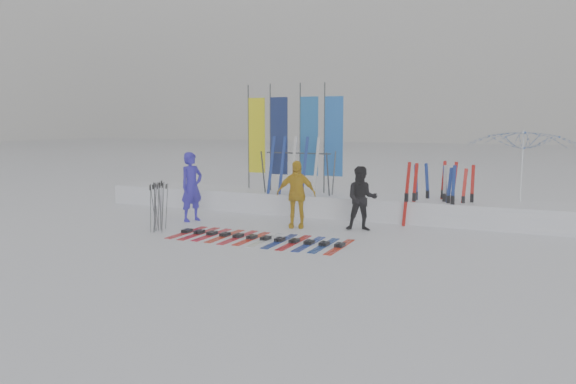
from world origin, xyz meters
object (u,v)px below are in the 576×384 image
at_px(person_yellow, 296,194).
at_px(tent_canopy, 520,176).
at_px(ski_rack, 298,167).
at_px(person_blue, 192,187).
at_px(person_black, 362,199).
at_px(ski_row, 259,238).

relative_size(person_yellow, tent_canopy, 0.60).
xyz_separation_m(tent_canopy, ski_rack, (-5.90, -0.89, 0.10)).
distance_m(person_blue, ski_rack, 3.12).
xyz_separation_m(person_black, person_yellow, (-1.64, -0.29, 0.06)).
xyz_separation_m(person_blue, person_yellow, (2.94, 0.30, -0.08)).
height_order(person_black, ski_rack, ski_rack).
xyz_separation_m(person_blue, ski_row, (2.75, -1.42, -0.90)).
bearing_deg(ski_row, ski_rack, 98.62).
bearing_deg(person_black, ski_rack, 129.51).
height_order(person_blue, ski_row, person_blue).
distance_m(person_blue, person_black, 4.61).
distance_m(person_blue, person_yellow, 2.95).
bearing_deg(person_black, person_blue, 170.36).
relative_size(ski_row, ski_rack, 2.00).
xyz_separation_m(person_yellow, ski_row, (-0.19, -1.72, -0.82)).
height_order(tent_canopy, ski_row, tent_canopy).
height_order(person_blue, tent_canopy, tent_canopy).
height_order(person_blue, person_yellow, person_blue).
distance_m(person_black, tent_canopy, 4.33).
bearing_deg(ski_rack, tent_canopy, 8.62).
xyz_separation_m(person_black, tent_canopy, (3.53, 2.46, 0.48)).
xyz_separation_m(person_yellow, ski_rack, (-0.73, 1.86, 0.53)).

